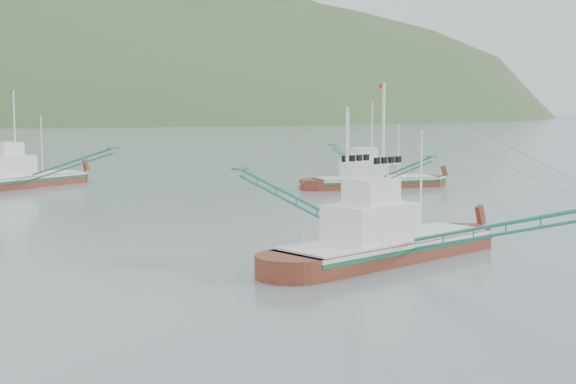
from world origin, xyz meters
TOP-DOWN VIEW (x-y plane):
  - ground at (0.00, 0.00)m, footprint 1200.00×1200.00m
  - main_boat at (1.79, -0.06)m, footprint 13.87×24.60m
  - bg_boat_far at (-0.47, 49.88)m, footprint 14.67×24.88m
  - bg_boat_right at (27.60, 28.06)m, footprint 12.96×22.07m
  - headland_right at (240.00, 430.00)m, footprint 684.00×432.00m

SIDE VIEW (x-z plane):
  - ground at x=0.00m, z-range 0.00..0.00m
  - headland_right at x=240.00m, z-range -153.00..153.00m
  - main_boat at x=1.79m, z-range -3.55..6.43m
  - bg_boat_right at x=27.60m, z-range -2.82..6.38m
  - bg_boat_far at x=-0.47m, z-range -3.16..7.28m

